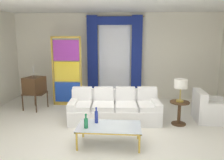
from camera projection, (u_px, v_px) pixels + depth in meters
name	position (u px, v px, depth m)	size (l,w,h in m)	color
ground_plane	(107.00, 131.00, 5.33)	(16.00, 16.00, 0.00)	silver
wall_rear	(116.00, 56.00, 8.04)	(8.00, 0.12, 3.00)	silver
ceiling_slab	(110.00, 2.00, 5.54)	(8.00, 7.60, 0.04)	white
curtained_window	(114.00, 50.00, 7.83)	(2.00, 0.17, 2.70)	white
couch_white_long	(115.00, 109.00, 5.97)	(2.40, 1.08, 0.86)	white
coffee_table	(109.00, 127.00, 4.59)	(1.29, 0.69, 0.41)	silver
bottle_blue_decanter	(86.00, 122.00, 4.44)	(0.08, 0.08, 0.30)	#196B3D
bottle_crystal_tall	(96.00, 116.00, 4.70)	(0.07, 0.07, 0.34)	navy
vintage_tv	(34.00, 86.00, 6.80)	(0.65, 0.70, 1.35)	#472D19
armchair_white	(209.00, 110.00, 5.93)	(0.84, 0.84, 0.80)	white
stained_glass_divider	(67.00, 73.00, 7.13)	(0.95, 0.05, 2.20)	gold
peacock_figurine	(77.00, 103.00, 6.81)	(0.44, 0.60, 0.50)	beige
round_side_table	(179.00, 111.00, 5.66)	(0.48, 0.48, 0.59)	#472D19
table_lamp_brass	(181.00, 85.00, 5.53)	(0.32, 0.32, 0.57)	#B29338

